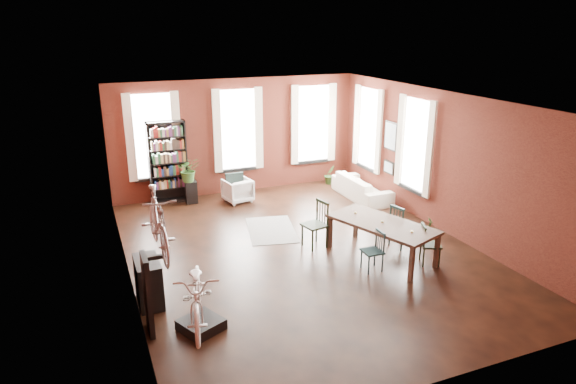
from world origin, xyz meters
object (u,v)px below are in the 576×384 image
dining_chair_d (402,226)px  white_armchair (238,189)px  bike_trainer (201,325)px  bicycle_floor (196,268)px  plant_stand (191,192)px  dining_table (381,240)px  console_table (149,282)px  bookshelf (168,162)px  dining_chair_b (315,225)px  dining_chair_c (431,245)px  dining_chair_a (372,251)px  cream_sofa (362,184)px

dining_chair_d → white_armchair: (-2.41, 4.16, -0.12)m
bike_trainer → bicycle_floor: 1.02m
plant_stand → dining_table: bearing=-59.2°
console_table → plant_stand: (1.79, 4.90, -0.10)m
bookshelf → plant_stand: bearing=-30.5°
dining_chair_d → bicycle_floor: bicycle_floor is taller
white_armchair → plant_stand: (-1.18, 0.40, -0.05)m
dining_chair_b → bicycle_floor: bearing=-64.8°
bookshelf → white_armchair: size_ratio=3.16×
dining_chair_d → bicycle_floor: size_ratio=0.50×
dining_chair_b → dining_chair_c: (1.79, -1.63, -0.09)m
white_armchair → dining_table: bearing=100.8°
white_armchair → bike_trainer: (-2.34, -5.65, -0.26)m
dining_chair_a → dining_chair_b: dining_chair_b is taller
dining_chair_a → bookshelf: bookshelf is taller
dining_chair_a → white_armchair: 5.05m
dining_chair_d → bike_trainer: 5.00m
dining_chair_a → cream_sofa: (2.03, 3.89, 0.01)m
dining_chair_c → plant_stand: 6.58m
cream_sofa → bicycle_floor: bicycle_floor is taller
bike_trainer → console_table: (-0.63, 1.15, 0.31)m
dining_chair_d → cream_sofa: 3.27m
dining_chair_b → bike_trainer: dining_chair_b is taller
cream_sofa → console_table: cream_sofa is taller
dining_chair_d → bookshelf: 6.38m
dining_chair_d → bookshelf: bookshelf is taller
dining_chair_c → cream_sofa: size_ratio=0.40×
dining_chair_d → cream_sofa: dining_chair_d is taller
dining_chair_a → white_armchair: (-1.23, 4.89, -0.05)m
dining_chair_a → console_table: size_ratio=1.00×
console_table → plant_stand: bearing=69.9°
bookshelf → bicycle_floor: size_ratio=1.18×
dining_chair_c → console_table: dining_chair_c is taller
white_armchair → plant_stand: 1.24m
dining_chair_c → plant_stand: size_ratio=1.39×
dining_chair_c → console_table: size_ratio=1.04×
dining_chair_c → bookshelf: size_ratio=0.38×
dining_table → white_armchair: 4.77m
dining_chair_d → console_table: 5.39m
console_table → cream_sofa: bearing=29.3°
dining_table → plant_stand: dining_table is taller
dining_chair_a → bicycle_floor: size_ratio=0.43×
white_armchair → cream_sofa: size_ratio=0.33×
dining_chair_d → bookshelf: bearing=27.4°
dining_table → dining_chair_d: (0.70, 0.29, 0.09)m
dining_table → plant_stand: size_ratio=3.73×
dining_chair_c → dining_chair_b: bearing=72.0°
dining_chair_b → dining_chair_d: size_ratio=1.07×
dining_chair_d → bookshelf: (-4.10, 4.85, 0.63)m
cream_sofa → dining_chair_d: bearing=164.9°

